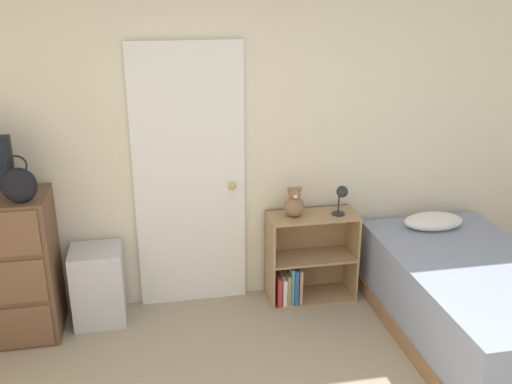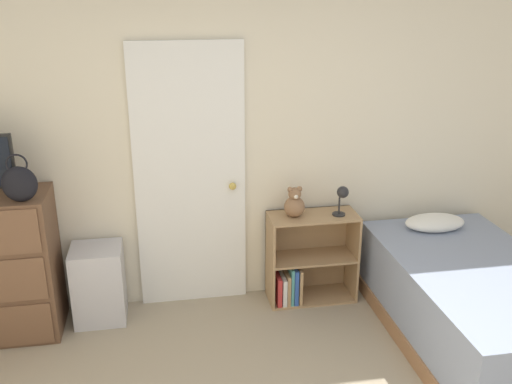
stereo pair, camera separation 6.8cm
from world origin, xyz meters
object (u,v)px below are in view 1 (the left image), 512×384
(storage_bin, at_px, (99,285))
(bed, at_px, (474,302))
(desk_lamp, at_px, (342,195))
(bookshelf, at_px, (304,264))
(handbag, at_px, (19,185))
(teddy_bear, at_px, (294,203))

(storage_bin, distance_m, bed, 2.69)
(desk_lamp, bearing_deg, bed, -44.06)
(bookshelf, height_order, bed, bookshelf)
(bed, bearing_deg, handbag, 169.88)
(bookshelf, bearing_deg, teddy_bear, -175.67)
(storage_bin, bearing_deg, teddy_bear, 0.61)
(bookshelf, bearing_deg, bed, -37.40)
(handbag, bearing_deg, desk_lamp, 4.87)
(bed, bearing_deg, storage_bin, 163.84)
(teddy_bear, distance_m, bed, 1.44)
(storage_bin, relative_size, teddy_bear, 2.41)
(storage_bin, distance_m, bookshelf, 1.58)
(handbag, distance_m, teddy_bear, 1.93)
(teddy_bear, height_order, bed, teddy_bear)
(bookshelf, relative_size, teddy_bear, 2.99)
(bookshelf, bearing_deg, storage_bin, -179.17)
(desk_lamp, bearing_deg, teddy_bear, 173.29)
(teddy_bear, bearing_deg, handbag, -172.94)
(handbag, bearing_deg, bookshelf, 6.93)
(handbag, xyz_separation_m, bed, (2.98, -0.53, -0.88))
(handbag, distance_m, storage_bin, 0.99)
(bookshelf, xyz_separation_m, bed, (1.01, -0.77, -0.01))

